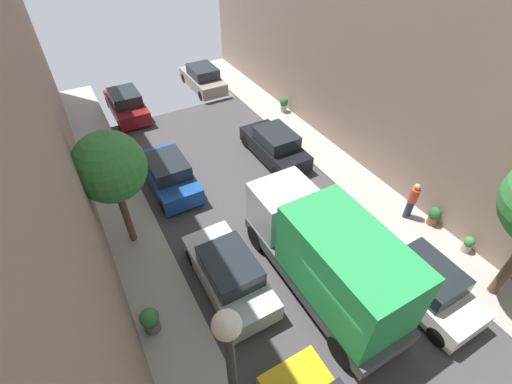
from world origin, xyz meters
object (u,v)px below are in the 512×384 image
at_px(potted_plant_5, 284,104).
at_px(delivery_truck, 327,256).
at_px(parked_car_right_2, 420,281).
at_px(potted_plant_4, 468,244).
at_px(parked_car_left_4, 126,105).
at_px(parked_car_left_2, 229,273).
at_px(potted_plant_2, 434,215).
at_px(street_tree_2, 110,168).
at_px(potted_plant_0, 150,320).
at_px(parked_car_right_3, 275,146).
at_px(parked_car_right_4, 203,79).
at_px(parked_car_left_3, 169,174).
at_px(pedestrian, 412,199).
at_px(lamp_post, 233,382).

bearing_deg(potted_plant_5, delivery_truck, -116.69).
distance_m(parked_car_right_2, potted_plant_4, 3.04).
xyz_separation_m(parked_car_left_4, delivery_truck, (2.70, -15.46, 1.07)).
bearing_deg(parked_car_left_2, potted_plant_2, -9.84).
bearing_deg(street_tree_2, parked_car_right_2, -42.38).
bearing_deg(potted_plant_0, potted_plant_5, 41.27).
xyz_separation_m(parked_car_right_3, potted_plant_2, (3.03, -7.26, -0.11)).
bearing_deg(potted_plant_0, parked_car_right_4, 61.69).
distance_m(parked_car_right_3, potted_plant_4, 9.36).
distance_m(parked_car_left_3, parked_car_right_2, 11.02).
relative_size(parked_car_left_4, parked_car_right_4, 1.00).
distance_m(parked_car_right_4, potted_plant_0, 17.37).
height_order(pedestrian, potted_plant_5, pedestrian).
relative_size(parked_car_left_4, pedestrian, 2.44).
bearing_deg(street_tree_2, parked_car_right_4, 55.39).
distance_m(pedestrian, lamp_post, 10.95).
xyz_separation_m(parked_car_left_2, parked_car_right_4, (5.40, 14.96, 0.00)).
bearing_deg(potted_plant_4, parked_car_left_3, 132.22).
bearing_deg(parked_car_right_4, parked_car_left_3, -121.67).
distance_m(potted_plant_0, potted_plant_5, 14.77).
height_order(parked_car_left_2, street_tree_2, street_tree_2).
bearing_deg(potted_plant_2, parked_car_left_3, 137.71).
distance_m(parked_car_left_3, potted_plant_4, 12.53).
height_order(potted_plant_0, potted_plant_2, potted_plant_0).
bearing_deg(pedestrian, parked_car_right_3, 111.21).
distance_m(parked_car_left_2, pedestrian, 7.94).
distance_m(parked_car_left_3, potted_plant_0, 7.13).
relative_size(potted_plant_0, potted_plant_5, 1.10).
relative_size(delivery_truck, potted_plant_0, 6.86).
height_order(delivery_truck, potted_plant_5, delivery_truck).
xyz_separation_m(parked_car_left_4, parked_car_right_2, (5.40, -17.20, 0.00)).
height_order(parked_car_left_2, parked_car_left_4, same).
relative_size(potted_plant_0, lamp_post, 0.15).
bearing_deg(parked_car_right_2, street_tree_2, 137.62).
xyz_separation_m(parked_car_right_3, potted_plant_4, (3.02, -8.86, -0.20)).
height_order(parked_car_left_4, potted_plant_5, parked_car_left_4).
xyz_separation_m(parked_car_left_2, potted_plant_0, (-2.84, -0.33, -0.06)).
xyz_separation_m(pedestrian, potted_plant_4, (0.51, -2.41, -0.56)).
xyz_separation_m(delivery_truck, potted_plant_0, (-5.54, 1.32, -1.12)).
relative_size(parked_car_right_3, lamp_post, 0.67).
distance_m(delivery_truck, potted_plant_4, 6.02).
distance_m(parked_car_left_4, potted_plant_0, 14.41).
distance_m(potted_plant_2, potted_plant_4, 1.61).
height_order(street_tree_2, potted_plant_4, street_tree_2).
xyz_separation_m(pedestrian, potted_plant_5, (0.36, 10.07, -0.43)).
height_order(parked_car_right_3, potted_plant_5, parked_car_right_3).
bearing_deg(potted_plant_0, parked_car_left_3, 66.55).
bearing_deg(potted_plant_4, street_tree_2, 147.92).
distance_m(parked_car_right_4, potted_plant_5, 6.24).
bearing_deg(parked_car_left_2, parked_car_right_2, -32.18).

